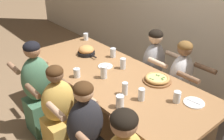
# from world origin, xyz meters

# --- Properties ---
(ground_plane) EXTENTS (18.00, 18.00, 0.00)m
(ground_plane) POSITION_xyz_m (0.00, 0.00, 0.00)
(ground_plane) COLOR #896B4C
(ground_plane) RESTS_ON ground
(dining_table) EXTENTS (2.55, 1.00, 0.77)m
(dining_table) POSITION_xyz_m (0.00, 0.00, 0.70)
(dining_table) COLOR #996B42
(dining_table) RESTS_ON ground
(pizza_board_main) EXTENTS (0.32, 0.32, 0.06)m
(pizza_board_main) POSITION_xyz_m (0.46, 0.27, 0.80)
(pizza_board_main) COLOR brown
(pizza_board_main) RESTS_ON dining_table
(skillet_bowl) EXTENTS (0.35, 0.24, 0.13)m
(skillet_bowl) POSITION_xyz_m (-0.65, 0.09, 0.82)
(skillet_bowl) COLOR black
(skillet_bowl) RESTS_ON dining_table
(empty_plate_a) EXTENTS (0.18, 0.18, 0.02)m
(empty_plate_a) POSITION_xyz_m (-0.20, 0.06, 0.77)
(empty_plate_a) COLOR white
(empty_plate_a) RESTS_ON dining_table
(empty_plate_b) EXTENTS (0.20, 0.20, 0.02)m
(empty_plate_b) POSITION_xyz_m (0.97, 0.23, 0.77)
(empty_plate_b) COLOR white
(empty_plate_b) RESTS_ON dining_table
(cocktail_glass_blue) EXTENTS (0.08, 0.08, 0.13)m
(cocktail_glass_blue) POSITION_xyz_m (-0.20, -0.36, 0.82)
(cocktail_glass_blue) COLOR silver
(cocktail_glass_blue) RESTS_ON dining_table
(drinking_glass_a) EXTENTS (0.07, 0.07, 0.13)m
(drinking_glass_a) POSITION_xyz_m (-0.36, 0.31, 0.83)
(drinking_glass_a) COLOR silver
(drinking_glass_a) RESTS_ON dining_table
(drinking_glass_b) EXTENTS (0.08, 0.08, 0.15)m
(drinking_glass_b) POSITION_xyz_m (0.01, -0.13, 0.83)
(drinking_glass_b) COLOR silver
(drinking_glass_b) RESTS_ON dining_table
(drinking_glass_c) EXTENTS (0.07, 0.07, 0.12)m
(drinking_glass_c) POSITION_xyz_m (0.85, 0.11, 0.82)
(drinking_glass_c) COLOR silver
(drinking_glass_c) RESTS_ON dining_table
(drinking_glass_d) EXTENTS (0.08, 0.08, 0.13)m
(drinking_glass_d) POSITION_xyz_m (0.56, -0.37, 0.83)
(drinking_glass_d) COLOR silver
(drinking_glass_d) RESTS_ON dining_table
(drinking_glass_e) EXTENTS (0.06, 0.06, 0.14)m
(drinking_glass_e) POSITION_xyz_m (0.42, -0.18, 0.83)
(drinking_glass_e) COLOR silver
(drinking_glass_e) RESTS_ON dining_table
(drinking_glass_f) EXTENTS (0.07, 0.07, 0.13)m
(drinking_glass_f) POSITION_xyz_m (-0.02, 0.19, 0.83)
(drinking_glass_f) COLOR silver
(drinking_glass_f) RESTS_ON dining_table
(drinking_glass_g) EXTENTS (0.07, 0.07, 0.13)m
(drinking_glass_g) POSITION_xyz_m (0.60, -0.12, 0.83)
(drinking_glass_g) COLOR silver
(drinking_glass_g) RESTS_ON dining_table
(drinking_glass_h) EXTENTS (0.08, 0.08, 0.11)m
(drinking_glass_h) POSITION_xyz_m (-1.12, 0.40, 0.82)
(drinking_glass_h) COLOR silver
(drinking_glass_h) RESTS_ON dining_table
(diner_near_center) EXTENTS (0.51, 0.40, 1.10)m
(diner_near_center) POSITION_xyz_m (-0.02, -0.72, 0.49)
(diner_near_center) COLOR gold
(diner_near_center) RESTS_ON ground
(diner_near_midright) EXTENTS (0.51, 0.40, 1.14)m
(diner_near_midright) POSITION_xyz_m (0.48, -0.72, 0.51)
(diner_near_midright) COLOR #232328
(diner_near_midright) RESTS_ON ground
(diner_far_midright) EXTENTS (0.51, 0.40, 1.14)m
(diner_far_midright) POSITION_xyz_m (0.47, 0.72, 0.51)
(diner_far_midright) COLOR silver
(diner_far_midright) RESTS_ON ground
(diner_far_center) EXTENTS (0.51, 0.40, 1.16)m
(diner_far_center) POSITION_xyz_m (0.02, 0.72, 0.53)
(diner_far_center) COLOR #99999E
(diner_far_center) RESTS_ON ground
(diner_near_midleft) EXTENTS (0.51, 0.40, 1.20)m
(diner_near_midleft) POSITION_xyz_m (-0.51, -0.72, 0.55)
(diner_near_midleft) COLOR #477556
(diner_near_midleft) RESTS_ON ground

